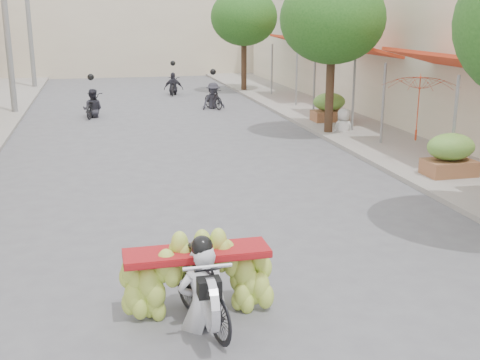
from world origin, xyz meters
TOP-DOWN VIEW (x-y plane):
  - sidewalk_right at (7.00, 15.00)m, footprint 4.00×60.00m
  - far_building at (0.00, 38.00)m, footprint 20.00×6.00m
  - utility_pole_far at (-5.40, 21.00)m, footprint 0.60×0.24m
  - utility_pole_back at (-5.40, 30.00)m, footprint 0.60×0.24m
  - street_tree_mid at (5.40, 14.00)m, footprint 3.40×3.40m
  - street_tree_far at (5.40, 26.00)m, footprint 3.40×3.40m
  - produce_crate_mid at (6.20, 8.00)m, footprint 1.20×0.88m
  - produce_crate_far at (6.20, 16.00)m, footprint 1.20×0.88m
  - banana_motorbike at (-0.94, 2.41)m, footprint 2.20×1.90m
  - market_umbrella at (6.02, 9.33)m, footprint 2.15×2.15m
  - pedestrian at (5.94, 14.03)m, footprint 0.78×0.50m
  - bg_motorbike_a at (-2.31, 19.57)m, footprint 1.00×1.71m
  - bg_motorbike_b at (2.74, 20.63)m, footprint 1.18×1.54m
  - bg_motorbike_c at (1.66, 25.65)m, footprint 1.07×1.60m

SIDE VIEW (x-z plane):
  - sidewalk_right at x=7.00m, z-range 0.00..0.12m
  - banana_motorbike at x=-0.94m, z-range -0.36..1.79m
  - produce_crate_mid at x=6.20m, z-range 0.13..1.29m
  - produce_crate_far at x=6.20m, z-range 0.13..1.29m
  - bg_motorbike_a at x=-2.31m, z-range -0.23..1.72m
  - bg_motorbike_c at x=1.66m, z-range -0.16..1.79m
  - pedestrian at x=5.94m, z-range 0.12..1.65m
  - bg_motorbike_b at x=2.74m, z-range -0.09..1.86m
  - market_umbrella at x=6.02m, z-range 1.60..3.37m
  - far_building at x=0.00m, z-range 0.00..7.00m
  - street_tree_mid at x=5.40m, z-range 1.16..6.41m
  - street_tree_far at x=5.40m, z-range 1.16..6.41m
  - utility_pole_far at x=-5.40m, z-range 0.03..8.03m
  - utility_pole_back at x=-5.40m, z-range 0.03..8.03m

